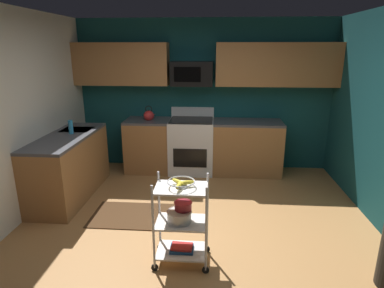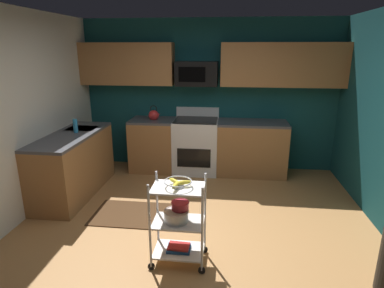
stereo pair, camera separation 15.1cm
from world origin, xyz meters
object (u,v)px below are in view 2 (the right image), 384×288
object	(u,v)px
kettle	(154,115)
book_stack	(179,248)
oven_range	(196,145)
fruit_bowl	(178,183)
dish_soap_bottle	(75,126)
rolling_cart	(178,222)
mixing_bowl_large	(176,216)
mixing_bowl_small	(180,205)
microwave	(197,74)

from	to	relation	value
kettle	book_stack	bearing A→B (deg)	-71.99
book_stack	oven_range	bearing A→B (deg)	92.19
fruit_bowl	dish_soap_bottle	size ratio (longest dim) A/B	1.36
rolling_cart	mixing_bowl_large	world-z (taller)	rolling_cart
oven_range	rolling_cart	xyz separation A→B (m)	(0.10, -2.57, -0.03)
book_stack	mixing_bowl_small	bearing A→B (deg)	68.75
mixing_bowl_large	kettle	size ratio (longest dim) A/B	0.95
book_stack	kettle	distance (m)	2.82
oven_range	fruit_bowl	xyz separation A→B (m)	(0.10, -2.57, 0.40)
rolling_cart	dish_soap_bottle	xyz separation A→B (m)	(-1.77, 1.54, 0.57)
microwave	kettle	size ratio (longest dim) A/B	2.65
rolling_cart	dish_soap_bottle	bearing A→B (deg)	138.81
mixing_bowl_small	book_stack	distance (m)	0.47
mixing_bowl_large	oven_range	bearing A→B (deg)	91.71
fruit_bowl	book_stack	xyz separation A→B (m)	(-0.00, -0.00, -0.72)
mixing_bowl_small	mixing_bowl_large	bearing A→B (deg)	-134.90
kettle	dish_soap_bottle	size ratio (longest dim) A/B	1.32
dish_soap_bottle	mixing_bowl_large	bearing A→B (deg)	-41.54
rolling_cart	book_stack	world-z (taller)	rolling_cart
mixing_bowl_large	rolling_cart	bearing A→B (deg)	0.00
book_stack	dish_soap_bottle	bearing A→B (deg)	138.81
kettle	dish_soap_bottle	distance (m)	1.38
mixing_bowl_small	oven_range	bearing A→B (deg)	92.53
rolling_cart	kettle	xyz separation A→B (m)	(-0.83, 2.56, 0.55)
fruit_bowl	kettle	xyz separation A→B (m)	(-0.83, 2.56, 0.12)
mixing_bowl_large	book_stack	xyz separation A→B (m)	(0.02, 0.00, -0.37)
microwave	fruit_bowl	size ratio (longest dim) A/B	2.57
mixing_bowl_large	dish_soap_bottle	bearing A→B (deg)	138.46
microwave	mixing_bowl_small	bearing A→B (deg)	-87.56
oven_range	rolling_cart	size ratio (longest dim) A/B	1.20
rolling_cart	fruit_bowl	size ratio (longest dim) A/B	3.36
mixing_bowl_small	kettle	bearing A→B (deg)	108.52
rolling_cart	mixing_bowl_small	xyz separation A→B (m)	(0.01, 0.04, 0.17)
fruit_bowl	mixing_bowl_small	xyz separation A→B (m)	(0.01, 0.04, -0.26)
mixing_bowl_large	dish_soap_bottle	world-z (taller)	dish_soap_bottle
kettle	oven_range	bearing A→B (deg)	0.30
oven_range	kettle	world-z (taller)	kettle
rolling_cart	dish_soap_bottle	size ratio (longest dim) A/B	4.57
rolling_cart	dish_soap_bottle	distance (m)	2.41
oven_range	mixing_bowl_large	world-z (taller)	oven_range
fruit_bowl	kettle	size ratio (longest dim) A/B	1.03
rolling_cart	book_stack	xyz separation A→B (m)	(0.00, 0.00, -0.30)
oven_range	kettle	distance (m)	0.90
oven_range	mixing_bowl_large	xyz separation A→B (m)	(0.08, -2.57, 0.04)
mixing_bowl_small	dish_soap_bottle	size ratio (longest dim) A/B	0.91
book_stack	fruit_bowl	bearing A→B (deg)	75.96
mixing_bowl_large	book_stack	distance (m)	0.37
oven_range	mixing_bowl_small	bearing A→B (deg)	-87.47
rolling_cart	kettle	size ratio (longest dim) A/B	3.47
book_stack	rolling_cart	bearing A→B (deg)	0.00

